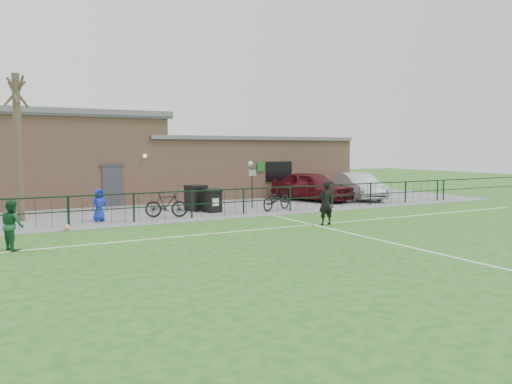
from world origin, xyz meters
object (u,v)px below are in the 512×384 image
bare_tree (18,148)px  ball_ground (67,228)px  bicycle_d (166,205)px  bicycle_e (276,199)px  wheelie_bin_left (212,201)px  sign_post (252,188)px  car_maroon (312,186)px  outfield_player (12,225)px  wheelie_bin_right (196,199)px  car_silver (358,186)px  spectator_child (99,205)px

bare_tree → ball_ground: 4.66m
bicycle_d → bicycle_e: 5.46m
wheelie_bin_left → sign_post: size_ratio=0.50×
car_maroon → outfield_player: size_ratio=3.28×
wheelie_bin_right → outfield_player: bearing=-162.0°
car_maroon → car_silver: car_maroon is taller
car_maroon → bicycle_d: (-9.46, -2.59, -0.29)m
spectator_child → outfield_player: outfield_player is taller
bicycle_d → spectator_child: bearing=108.7°
wheelie_bin_right → car_maroon: 7.53m
wheelie_bin_left → spectator_child: size_ratio=0.75×
car_maroon → wheelie_bin_right: bearing=169.0°
bare_tree → sign_post: size_ratio=3.00×
wheelie_bin_right → bicycle_e: bearing=-45.2°
car_silver → bare_tree: bearing=-163.2°
bare_tree → ball_ground: (1.30, -3.43, -2.88)m
ball_ground → car_maroon: bearing=17.1°
bare_tree → wheelie_bin_left: bare_tree is taller
spectator_child → bare_tree: bearing=137.1°
car_silver → bicycle_e: 7.24m
wheelie_bin_left → sign_post: sign_post is taller
wheelie_bin_left → car_silver: bearing=3.0°
wheelie_bin_right → bicycle_d: 2.56m
outfield_player → bare_tree: bearing=-27.5°
bare_tree → car_silver: (17.97, 0.24, -2.21)m
bicycle_d → bicycle_e: bearing=-70.1°
ball_ground → bare_tree: bearing=110.8°
car_maroon → ball_ground: bearing=178.5°
bare_tree → sign_post: bare_tree is taller
bicycle_e → wheelie_bin_left: bearing=52.3°
wheelie_bin_left → bicycle_d: size_ratio=0.55×
wheelie_bin_right → spectator_child: size_ratio=0.84×
wheelie_bin_right → spectator_child: bearing=178.4°
bicycle_d → spectator_child: spectator_child is taller
car_maroon → ball_ground: car_maroon is taller
bicycle_d → ball_ground: size_ratio=7.68×
bare_tree → bicycle_e: (11.07, -1.95, -2.44)m
sign_post → car_silver: bearing=6.5°
car_silver → outfield_player: (-18.57, -6.51, -0.05)m
wheelie_bin_left → sign_post: (2.40, 0.52, 0.50)m
wheelie_bin_left → wheelie_bin_right: 1.04m
wheelie_bin_right → bicycle_d: wheelie_bin_right is taller
bare_tree → spectator_child: 3.99m
wheelie_bin_left → ball_ground: (-6.75, -2.29, -0.40)m
car_maroon → spectator_child: car_maroon is taller
sign_post → bicycle_e: size_ratio=0.97×
bicycle_d → ball_ground: (-4.30, -1.64, -0.45)m
wheelie_bin_left → outfield_player: outfield_player is taller
bicycle_e → outfield_player: size_ratio=1.37×
bare_tree → car_silver: bare_tree is taller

